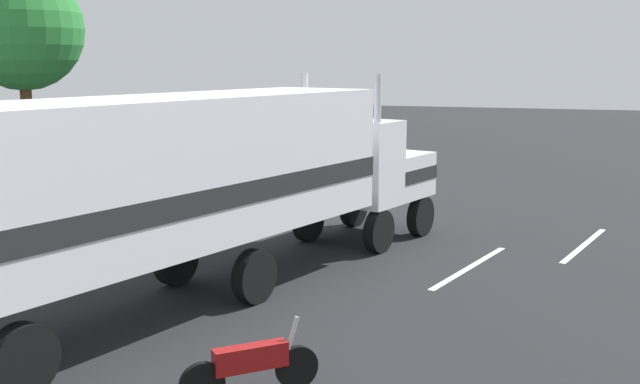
{
  "coord_description": "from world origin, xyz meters",
  "views": [
    {
      "loc": [
        -20.33,
        -5.63,
        4.82
      ],
      "look_at": [
        -2.74,
        0.25,
        1.6
      ],
      "focal_mm": 42.62,
      "sensor_mm": 36.0,
      "label": 1
    }
  ],
  "objects_px": {
    "person_bystander": "(170,226)",
    "tree_left": "(22,30)",
    "motorcycle": "(251,366)",
    "semi_truck": "(215,174)"
  },
  "relations": [
    {
      "from": "person_bystander",
      "to": "semi_truck",
      "type": "bearing_deg",
      "value": -130.21
    },
    {
      "from": "person_bystander",
      "to": "tree_left",
      "type": "xyz_separation_m",
      "value": [
        8.72,
        11.14,
        5.08
      ]
    },
    {
      "from": "semi_truck",
      "to": "motorcycle",
      "type": "bearing_deg",
      "value": -148.56
    },
    {
      "from": "tree_left",
      "to": "motorcycle",
      "type": "bearing_deg",
      "value": -133.13
    },
    {
      "from": "person_bystander",
      "to": "motorcycle",
      "type": "relative_size",
      "value": 1.02
    },
    {
      "from": "person_bystander",
      "to": "tree_left",
      "type": "bearing_deg",
      "value": 51.93
    },
    {
      "from": "motorcycle",
      "to": "tree_left",
      "type": "xyz_separation_m",
      "value": [
        14.96,
        15.96,
        5.49
      ]
    },
    {
      "from": "person_bystander",
      "to": "motorcycle",
      "type": "xyz_separation_m",
      "value": [
        -6.23,
        -4.83,
        -0.41
      ]
    },
    {
      "from": "semi_truck",
      "to": "motorcycle",
      "type": "distance_m",
      "value": 5.6
    },
    {
      "from": "motorcycle",
      "to": "tree_left",
      "type": "bearing_deg",
      "value": 46.87
    }
  ]
}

